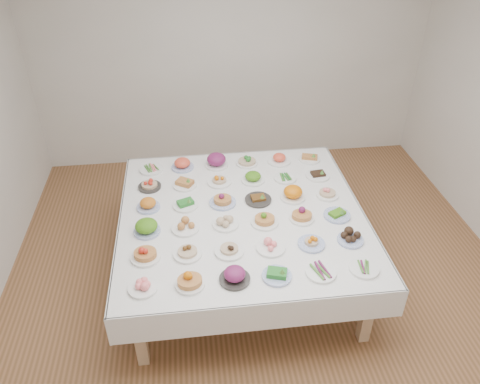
{
  "coord_description": "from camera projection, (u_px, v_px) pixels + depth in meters",
  "views": [
    {
      "loc": [
        -0.61,
        -3.27,
        3.35
      ],
      "look_at": [
        -0.17,
        0.3,
        0.88
      ],
      "focal_mm": 35.0,
      "sensor_mm": 36.0,
      "label": 1
    }
  ],
  "objects": [
    {
      "name": "dish_13",
      "position": [
        185.0,
        225.0,
        4.08
      ],
      "size": [
        0.24,
        0.24,
        0.11
      ],
      "color": "white",
      "rests_on": "display_table"
    },
    {
      "name": "display_table",
      "position": [
        242.0,
        218.0,
        4.34
      ],
      "size": [
        2.25,
        2.25,
        0.75
      ],
      "color": "white",
      "rests_on": "ground"
    },
    {
      "name": "dish_31",
      "position": [
        182.0,
        163.0,
        4.92
      ],
      "size": [
        0.23,
        0.23,
        0.13
      ],
      "color": "#4C66B2",
      "rests_on": "display_table"
    },
    {
      "name": "dish_9",
      "position": [
        271.0,
        244.0,
        3.87
      ],
      "size": [
        0.24,
        0.24,
        0.11
      ],
      "color": "white",
      "rests_on": "display_table"
    },
    {
      "name": "dish_7",
      "position": [
        187.0,
        250.0,
        3.8
      ],
      "size": [
        0.23,
        0.23,
        0.12
      ],
      "color": "white",
      "rests_on": "display_table"
    },
    {
      "name": "dish_24",
      "position": [
        149.0,
        183.0,
        4.62
      ],
      "size": [
        0.22,
        0.22,
        0.12
      ],
      "color": "#2C2A27",
      "rests_on": "display_table"
    },
    {
      "name": "dish_23",
      "position": [
        328.0,
        192.0,
        4.5
      ],
      "size": [
        0.21,
        0.21,
        0.11
      ],
      "color": "white",
      "rests_on": "display_table"
    },
    {
      "name": "dish_8",
      "position": [
        229.0,
        246.0,
        3.83
      ],
      "size": [
        0.24,
        0.24,
        0.13
      ],
      "color": "white",
      "rests_on": "display_table"
    },
    {
      "name": "dish_16",
      "position": [
        302.0,
        214.0,
        4.19
      ],
      "size": [
        0.22,
        0.22,
        0.14
      ],
      "color": "white",
      "rests_on": "display_table"
    },
    {
      "name": "dish_0",
      "position": [
        143.0,
        286.0,
        3.5
      ],
      "size": [
        0.22,
        0.22,
        0.09
      ],
      "color": "white",
      "rests_on": "display_table"
    },
    {
      "name": "dish_15",
      "position": [
        265.0,
        217.0,
        4.14
      ],
      "size": [
        0.24,
        0.24,
        0.15
      ],
      "color": "white",
      "rests_on": "display_table"
    },
    {
      "name": "dish_34",
      "position": [
        279.0,
        158.0,
        5.03
      ],
      "size": [
        0.24,
        0.24,
        0.12
      ],
      "color": "white",
      "rests_on": "display_table"
    },
    {
      "name": "dish_22",
      "position": [
        293.0,
        193.0,
        4.46
      ],
      "size": [
        0.24,
        0.24,
        0.14
      ],
      "color": "white",
      "rests_on": "display_table"
    },
    {
      "name": "dish_25",
      "position": [
        185.0,
        183.0,
        4.65
      ],
      "size": [
        0.23,
        0.23,
        0.1
      ],
      "color": "white",
      "rests_on": "display_table"
    },
    {
      "name": "dish_29",
      "position": [
        318.0,
        173.0,
        4.79
      ],
      "size": [
        0.24,
        0.24,
        0.1
      ],
      "color": "white",
      "rests_on": "display_table"
    },
    {
      "name": "dish_4",
      "position": [
        321.0,
        271.0,
        3.64
      ],
      "size": [
        0.25,
        0.24,
        0.06
      ],
      "color": "white",
      "rests_on": "display_table"
    },
    {
      "name": "dish_27",
      "position": [
        253.0,
        177.0,
        4.72
      ],
      "size": [
        0.23,
        0.23,
        0.12
      ],
      "color": "white",
      "rests_on": "display_table"
    },
    {
      "name": "dish_18",
      "position": [
        148.0,
        203.0,
        4.33
      ],
      "size": [
        0.21,
        0.21,
        0.12
      ],
      "color": "#4C66B2",
      "rests_on": "display_table"
    },
    {
      "name": "room_envelope",
      "position": [
        267.0,
        110.0,
        3.59
      ],
      "size": [
        5.02,
        5.02,
        2.81
      ],
      "color": "#905E3C",
      "rests_on": "ground"
    },
    {
      "name": "dish_5",
      "position": [
        364.0,
        268.0,
        3.68
      ],
      "size": [
        0.23,
        0.23,
        0.05
      ],
      "color": "white",
      "rests_on": "display_table"
    },
    {
      "name": "dish_30",
      "position": [
        152.0,
        169.0,
        4.91
      ],
      "size": [
        0.24,
        0.24,
        0.05
      ],
      "color": "white",
      "rests_on": "display_table"
    },
    {
      "name": "dish_33",
      "position": [
        247.0,
        159.0,
        4.99
      ],
      "size": [
        0.22,
        0.22,
        0.13
      ],
      "color": "white",
      "rests_on": "display_table"
    },
    {
      "name": "dish_14",
      "position": [
        226.0,
        220.0,
        4.13
      ],
      "size": [
        0.23,
        0.23,
        0.11
      ],
      "color": "white",
      "rests_on": "display_table"
    },
    {
      "name": "dish_20",
      "position": [
        223.0,
        198.0,
        4.39
      ],
      "size": [
        0.25,
        0.25,
        0.15
      ],
      "color": "#4C66B2",
      "rests_on": "display_table"
    },
    {
      "name": "dish_3",
      "position": [
        277.0,
        273.0,
        3.6
      ],
      "size": [
        0.23,
        0.23,
        0.1
      ],
      "color": "#4C66B2",
      "rests_on": "display_table"
    },
    {
      "name": "dish_26",
      "position": [
        219.0,
        179.0,
        4.69
      ],
      "size": [
        0.24,
        0.24,
        0.12
      ],
      "color": "white",
      "rests_on": "display_table"
    },
    {
      "name": "dish_11",
      "position": [
        351.0,
        237.0,
        3.95
      ],
      "size": [
        0.22,
        0.22,
        0.11
      ],
      "color": "#4C66B2",
      "rests_on": "display_table"
    },
    {
      "name": "dish_17",
      "position": [
        337.0,
        213.0,
        4.24
      ],
      "size": [
        0.24,
        0.24,
        0.1
      ],
      "color": "#4C66B2",
      "rests_on": "display_table"
    },
    {
      "name": "dish_6",
      "position": [
        145.0,
        252.0,
        3.76
      ],
      "size": [
        0.24,
        0.24,
        0.15
      ],
      "color": "white",
      "rests_on": "display_table"
    },
    {
      "name": "dish_10",
      "position": [
        312.0,
        241.0,
        3.91
      ],
      "size": [
        0.23,
        0.23,
        0.11
      ],
      "color": "#4C66B2",
      "rests_on": "display_table"
    },
    {
      "name": "dish_19",
      "position": [
        185.0,
        203.0,
        4.37
      ],
      "size": [
        0.23,
        0.23,
        0.1
      ],
      "color": "white",
      "rests_on": "display_table"
    },
    {
      "name": "dish_28",
      "position": [
        285.0,
        178.0,
        4.77
      ],
      "size": [
        0.22,
        0.22,
        0.05
      ],
      "color": "white",
      "rests_on": "display_table"
    },
    {
      "name": "dish_2",
      "position": [
        235.0,
        275.0,
        3.56
      ],
      "size": [
        0.24,
        0.24,
        0.13
      ],
      "color": "#2C2A27",
      "rests_on": "display_table"
    },
    {
      "name": "dish_32",
      "position": [
        216.0,
        160.0,
        4.95
      ],
      "size": [
        0.24,
        0.24,
        0.15
      ],
      "color": "white",
      "rests_on": "display_table"
    },
    {
      "name": "dish_12",
      "position": [
        146.0,
        226.0,
        4.03
      ],
      "size": [
        0.26,
        0.26,
        0.14
      ],
      "color": "#4C66B2",
      "rests_on": "display_table"
    },
    {
      "name": "dish_35",
      "position": [
        310.0,
        157.0,
        5.07
      ],
      "size": [
        0.23,
        0.23,
        0.1
      ],
      "color": "white",
      "rests_on": "display_table"
    },
    {
      "name": "dish_21",
      "position": [
        258.0,
        197.0,
        4.44
      ],
      "size": [
        0.25,
        0.25,
        0.11
      ],
      "color": "#2C2A27",
      "rests_on": "display_table"
    },
    {
      "name": "dish_1",
      "position": [
        190.0,
        279.0,
        3.51
      ],
      "size": [
        0.23,
        0.22,
        0.15
      ],
      "color": "white",
      "rests_on": "display_table"
    }
  ]
}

